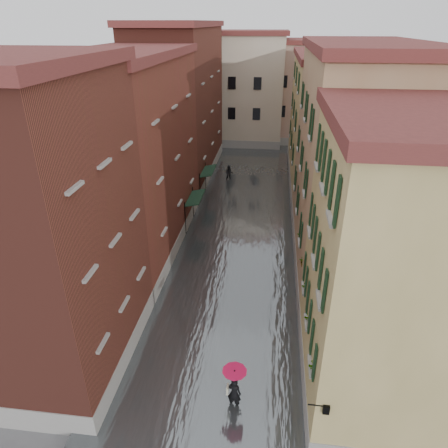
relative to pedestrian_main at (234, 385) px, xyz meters
The scene contains 16 objects.
ground 4.29m from the pedestrian_main, 105.86° to the left, with size 120.00×120.00×0.00m, color #535356.
floodwater 17.01m from the pedestrian_main, 93.77° to the left, with size 10.00×60.00×0.20m, color #51575A.
building_left_near 9.84m from the pedestrian_main, 166.62° to the left, with size 6.00×8.00×13.00m, color maroon.
building_left_mid 16.05m from the pedestrian_main, 122.12° to the left, with size 6.00×14.00×12.50m, color maroon.
building_left_far 29.64m from the pedestrian_main, 106.20° to the left, with size 6.00×16.00×14.00m, color maroon.
building_right_near 7.63m from the pedestrian_main, 18.17° to the left, with size 6.00×8.00×11.50m, color #A18F53.
building_right_mid 15.13m from the pedestrian_main, 65.54° to the left, with size 6.00×14.00×13.00m, color tan.
building_right_far 28.89m from the pedestrian_main, 78.11° to the left, with size 6.00×16.00×11.50m, color #A18F53.
building_end_cream 42.45m from the pedestrian_main, 95.61° to the left, with size 12.00×9.00×13.00m, color beige.
building_end_pink 44.45m from the pedestrian_main, 83.66° to the left, with size 10.00×9.00×12.00m, color tan.
awning_near 16.56m from the pedestrian_main, 106.18° to the left, with size 1.09×3.06×2.80m.
awning_far 22.49m from the pedestrian_main, 101.82° to the left, with size 1.09×3.09×2.80m.
wall_lantern 4.19m from the pedestrian_main, 32.78° to the right, with size 0.71×0.22×0.35m.
window_planters 5.76m from the pedestrian_main, 55.63° to the left, with size 0.59×10.90×0.84m.
pedestrian_main is the anchor object (origin of this frame).
pedestrian_far 26.32m from the pedestrian_main, 96.81° to the left, with size 0.84×0.65×1.72m, color black.
Camera 1 is at (2.11, -15.32, 14.40)m, focal length 32.00 mm.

